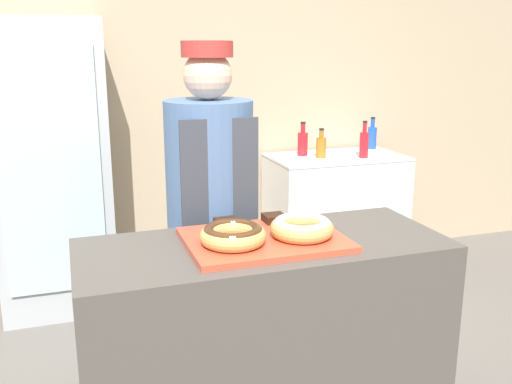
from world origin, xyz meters
The scene contains 14 objects.
wall_back centered at (0.00, 2.13, 1.35)m, with size 8.00×0.06×2.70m.
display_counter centered at (0.00, 0.00, 0.47)m, with size 1.45×0.59×0.94m.
serving_tray centered at (0.00, 0.00, 0.95)m, with size 0.61×0.46×0.02m.
donut_chocolate_glaze centered at (-0.14, -0.04, 1.00)m, with size 0.25×0.25×0.07m.
donut_light_glaze centered at (0.14, -0.04, 1.00)m, with size 0.25×0.25×0.07m.
brownie_back_left centered at (-0.11, 0.17, 0.98)m, with size 0.09×0.09×0.03m.
brownie_back_right centered at (0.11, 0.17, 0.98)m, with size 0.09×0.09×0.03m.
baker_person centered at (-0.07, 0.57, 0.89)m, with size 0.41×0.41×1.71m.
beverage_fridge centered at (-0.80, 1.77, 0.93)m, with size 0.70×0.60×1.85m.
chest_freezer centered at (1.20, 1.78, 0.45)m, with size 0.99×0.57×0.90m.
bottle_blue centered at (1.60, 1.97, 0.99)m, with size 0.07×0.07×0.25m.
bottle_amber centered at (1.06, 1.75, 0.98)m, with size 0.07×0.07×0.22m.
bottle_red centered at (0.96, 1.87, 0.99)m, with size 0.08×0.08×0.25m.
bottle_red_b centered at (1.35, 1.65, 1.00)m, with size 0.06×0.06×0.27m.
Camera 1 is at (-0.70, -1.99, 1.68)m, focal length 40.00 mm.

